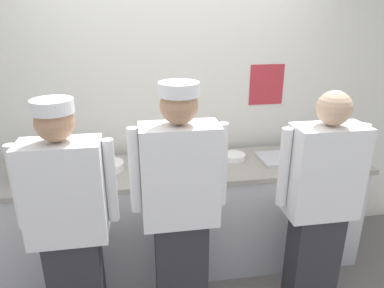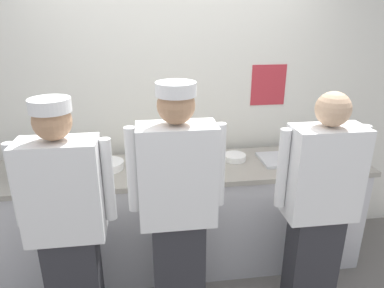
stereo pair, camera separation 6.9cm
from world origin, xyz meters
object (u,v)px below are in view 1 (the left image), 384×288
ramekin_yellow_sauce (139,172)px  chef_center (180,207)px  chef_near_left (69,224)px  chef_far_right (320,204)px  deli_cup (317,146)px  sheet_tray (289,158)px  plate_stack_rear (234,157)px  mixing_bowl_steel (42,166)px  chefs_knife (178,166)px  ramekin_orange_sauce (136,160)px  plate_stack_front (108,166)px  squeeze_bottle_primary (152,148)px  squeeze_bottle_secondary (208,160)px

ramekin_yellow_sauce → chef_center: bearing=-63.8°
chef_near_left → chef_center: 0.69m
chef_near_left → chef_far_right: (1.64, -0.00, -0.01)m
deli_cup → sheet_tray: bearing=-157.1°
deli_cup → plate_stack_rear: bearing=-174.9°
plate_stack_rear → sheet_tray: plate_stack_rear is taller
mixing_bowl_steel → chefs_knife: size_ratio=1.45×
ramekin_orange_sauce → sheet_tray: bearing=-6.1°
chef_near_left → plate_stack_front: chef_near_left is taller
mixing_bowl_steel → sheet_tray: bearing=-0.7°
ramekin_yellow_sauce → ramekin_orange_sauce: size_ratio=1.13×
plate_stack_rear → mixing_bowl_steel: mixing_bowl_steel is taller
chef_near_left → ramekin_yellow_sauce: 0.70m
ramekin_yellow_sauce → deli_cup: deli_cup is taller
squeeze_bottle_primary → ramekin_yellow_sauce: 0.32m
squeeze_bottle_secondary → chef_near_left: bearing=-152.4°
mixing_bowl_steel → sheet_tray: size_ratio=0.79×
mixing_bowl_steel → squeeze_bottle_primary: (0.85, 0.16, 0.03)m
plate_stack_front → ramekin_yellow_sauce: (0.24, -0.14, -0.00)m
ramekin_orange_sauce → ramekin_yellow_sauce: bearing=-85.3°
sheet_tray → ramekin_yellow_sauce: (-1.26, -0.11, 0.01)m
plate_stack_front → ramekin_yellow_sauce: plate_stack_front is taller
plate_stack_front → squeeze_bottle_primary: squeeze_bottle_primary is taller
ramekin_orange_sauce → chefs_knife: 0.36m
chef_center → squeeze_bottle_secondary: chef_center is taller
chef_near_left → chefs_knife: size_ratio=6.07×
ramekin_yellow_sauce → squeeze_bottle_primary: bearing=68.8°
ramekin_yellow_sauce → chef_near_left: bearing=-129.1°
ramekin_yellow_sauce → ramekin_orange_sauce: bearing=94.7°
mixing_bowl_steel → deli_cup: 2.33m
squeeze_bottle_secondary → ramekin_yellow_sauce: 0.53m
plate_stack_front → squeeze_bottle_secondary: bearing=-12.8°
chef_center → mixing_bowl_steel: size_ratio=4.36×
squeeze_bottle_primary → plate_stack_front: bearing=-156.3°
chef_far_right → squeeze_bottle_primary: 1.38m
chef_far_right → plate_stack_rear: size_ratio=8.72×
plate_stack_front → plate_stack_rear: (1.04, 0.04, -0.01)m
ramekin_orange_sauce → plate_stack_front: bearing=-153.1°
plate_stack_rear → plate_stack_front: bearing=-177.8°
deli_cup → chefs_knife: bearing=-173.6°
squeeze_bottle_primary → ramekin_orange_sauce: squeeze_bottle_primary is taller
mixing_bowl_steel → deli_cup: bearing=2.8°
chef_near_left → chef_far_right: 1.64m
mixing_bowl_steel → ramekin_yellow_sauce: mixing_bowl_steel is taller
chef_center → ramekin_yellow_sauce: 0.57m
chef_far_right → sheet_tray: size_ratio=3.29×
plate_stack_rear → deli_cup: bearing=5.1°
chef_center → plate_stack_front: size_ratio=7.22×
squeeze_bottle_primary → mixing_bowl_steel: bearing=-169.4°
plate_stack_front → squeeze_bottle_primary: size_ratio=1.17×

